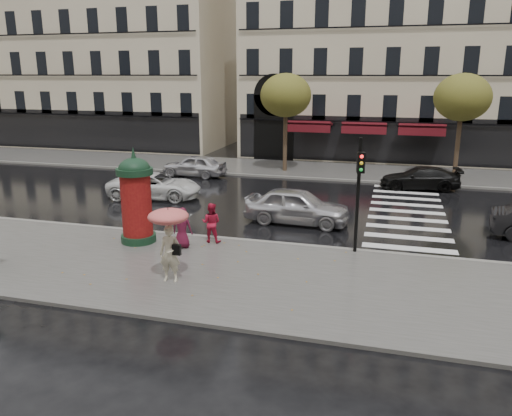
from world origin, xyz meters
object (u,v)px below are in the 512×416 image
(car_white, at_px, (155,186))
(car_far_silver, at_px, (194,166))
(traffic_light, at_px, (359,185))
(car_silver, at_px, (297,206))
(man_burgundy, at_px, (182,228))
(car_black, at_px, (420,178))
(woman_red, at_px, (211,223))
(morris_column, at_px, (136,197))
(woman_umbrella, at_px, (169,233))

(car_white, bearing_deg, car_far_silver, -5.71)
(traffic_light, xyz_separation_m, car_white, (-11.26, 6.07, -2.02))
(car_silver, bearing_deg, car_far_silver, 47.72)
(man_burgundy, bearing_deg, car_black, -128.11)
(woman_red, xyz_separation_m, man_burgundy, (-0.85, -0.90, -0.01))
(woman_red, bearing_deg, car_far_silver, -66.63)
(morris_column, relative_size, traffic_light, 0.89)
(woman_red, bearing_deg, woman_umbrella, 89.59)
(traffic_light, xyz_separation_m, car_silver, (-2.91, 3.50, -1.90))
(morris_column, bearing_deg, car_black, 49.92)
(car_silver, distance_m, car_far_silver, 12.27)
(woman_red, relative_size, car_far_silver, 0.38)
(morris_column, bearing_deg, woman_umbrella, -48.27)
(car_silver, relative_size, car_far_silver, 1.12)
(man_burgundy, bearing_deg, car_white, -60.43)
(man_burgundy, xyz_separation_m, car_white, (-4.80, 7.29, -0.21))
(morris_column, relative_size, car_white, 0.76)
(morris_column, distance_m, car_far_silver, 13.71)
(woman_red, xyz_separation_m, traffic_light, (5.61, 0.32, 1.80))
(woman_red, height_order, car_black, woman_red)
(woman_umbrella, bearing_deg, car_far_silver, 109.75)
(car_white, relative_size, car_black, 1.11)
(woman_umbrella, relative_size, car_black, 0.55)
(car_white, height_order, car_black, car_white)
(car_black, height_order, car_far_silver, car_far_silver)
(man_burgundy, relative_size, traffic_light, 0.37)
(car_silver, bearing_deg, car_black, -29.45)
(woman_red, distance_m, car_black, 15.13)
(woman_umbrella, relative_size, car_far_silver, 0.58)
(man_burgundy, height_order, car_white, man_burgundy)
(car_far_silver, bearing_deg, car_black, 93.37)
(man_burgundy, bearing_deg, woman_umbrella, 103.13)
(woman_umbrella, bearing_deg, car_silver, 71.44)
(traffic_light, bearing_deg, car_white, 151.66)
(car_far_silver, bearing_deg, car_silver, 47.69)
(man_burgundy, distance_m, car_silver, 5.91)
(car_white, bearing_deg, morris_column, -166.13)
(woman_umbrella, height_order, man_burgundy, woman_umbrella)
(car_silver, height_order, car_black, car_silver)
(morris_column, bearing_deg, woman_red, 14.18)
(car_far_silver, bearing_deg, traffic_light, 46.45)
(car_black, distance_m, car_far_silver, 14.25)
(woman_red, height_order, car_far_silver, woman_red)
(traffic_light, bearing_deg, car_black, 77.32)
(man_burgundy, distance_m, traffic_light, 6.82)
(morris_column, bearing_deg, man_burgundy, -5.35)
(woman_umbrella, height_order, car_black, woman_umbrella)
(morris_column, xyz_separation_m, car_silver, (5.54, 4.53, -1.13))
(woman_umbrella, height_order, woman_red, woman_umbrella)
(morris_column, bearing_deg, car_far_silver, 102.86)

